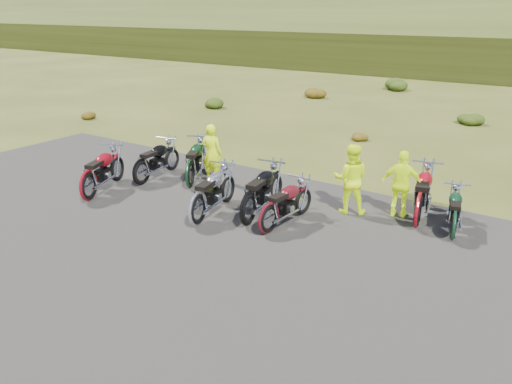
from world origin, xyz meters
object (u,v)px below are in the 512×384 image
Objects in this scene: motorcycle_7 at (451,241)px; person_middle at (212,154)px; motorcycle_0 at (143,186)px; motorcycle_3 at (199,226)px.

motorcycle_7 is 1.09× the size of person_middle.
motorcycle_3 reaches higher than motorcycle_0.
motorcycle_7 is (5.08, 2.47, 0.00)m from motorcycle_3.
motorcycle_3 is at bearing 112.86° from person_middle.
motorcycle_3 is 1.34× the size of person_middle.
motorcycle_0 is 2.17m from person_middle.
motorcycle_7 is at bearing -88.75° from motorcycle_0.
person_middle reaches higher than motorcycle_0.
person_middle is (-1.63, 2.57, 0.85)m from motorcycle_3.
motorcycle_3 is 5.65m from motorcycle_7.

